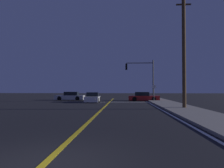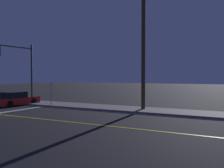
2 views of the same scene
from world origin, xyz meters
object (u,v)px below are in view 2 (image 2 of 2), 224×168
object	(u,v)px
car_lead_oncoming_red	(16,99)
street_sign_corner	(51,90)
traffic_signal_near_right	(20,64)
utility_pole_right	(143,44)

from	to	relation	value
car_lead_oncoming_red	street_sign_corner	size ratio (longest dim) A/B	1.97
traffic_signal_near_right	utility_pole_right	xyz separation A→B (m)	(2.55, -11.59, 1.56)
utility_pole_right	street_sign_corner	distance (m)	9.76
car_lead_oncoming_red	street_sign_corner	distance (m)	3.84
car_lead_oncoming_red	utility_pole_right	distance (m)	13.54
utility_pole_right	street_sign_corner	world-z (taller)	utility_pole_right
traffic_signal_near_right	street_sign_corner	bearing A→B (deg)	112.31
traffic_signal_near_right	utility_pole_right	bearing A→B (deg)	102.40
street_sign_corner	car_lead_oncoming_red	bearing A→B (deg)	106.82
car_lead_oncoming_red	utility_pole_right	world-z (taller)	utility_pole_right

